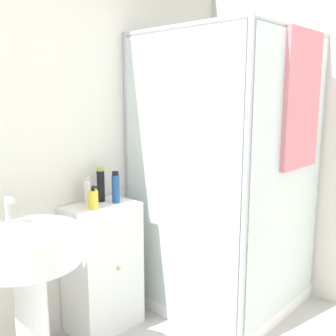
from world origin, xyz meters
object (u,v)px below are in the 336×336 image
(sink, at_px, (29,274))
(shampoo_bottle_blue, at_px, (116,187))
(soap_dispenser, at_px, (93,199))
(shampoo_bottle_tall_black, at_px, (101,185))
(lotion_bottle_white, at_px, (88,192))

(sink, relative_size, shampoo_bottle_blue, 5.03)
(soap_dispenser, bearing_deg, sink, -157.50)
(sink, xyz_separation_m, shampoo_bottle_blue, (0.73, 0.23, 0.25))
(shampoo_bottle_tall_black, bearing_deg, sink, -154.52)
(shampoo_bottle_blue, relative_size, lotion_bottle_white, 1.12)
(lotion_bottle_white, bearing_deg, soap_dispenser, -109.58)
(lotion_bottle_white, bearing_deg, sink, -150.05)
(lotion_bottle_white, bearing_deg, shampoo_bottle_blue, -36.74)
(lotion_bottle_white, bearing_deg, shampoo_bottle_tall_black, -8.69)
(sink, xyz_separation_m, lotion_bottle_white, (0.59, 0.34, 0.23))
(soap_dispenser, height_order, shampoo_bottle_tall_black, shampoo_bottle_tall_black)
(sink, height_order, lotion_bottle_white, sink)
(sink, xyz_separation_m, shampoo_bottle_tall_black, (0.68, 0.32, 0.26))
(soap_dispenser, relative_size, lotion_bottle_white, 0.79)
(shampoo_bottle_blue, bearing_deg, lotion_bottle_white, 143.26)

